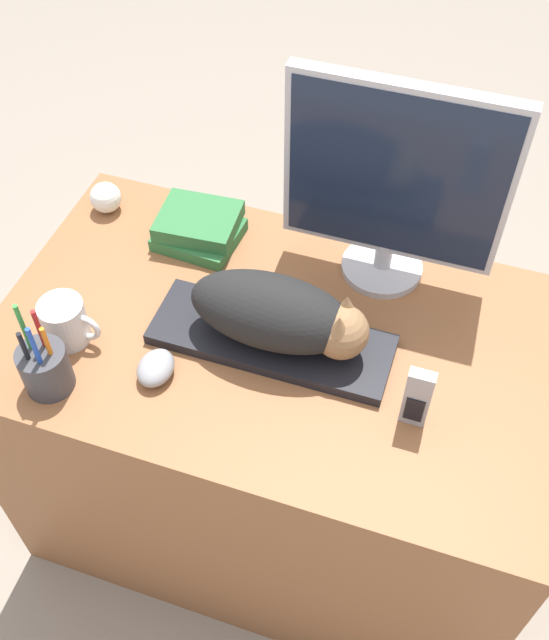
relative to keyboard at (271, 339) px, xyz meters
The scene contains 11 objects.
ground_plane 0.81m from the keyboard, 88.97° to the right, with size 12.00×12.00×0.00m, color gray.
desk 0.38m from the keyboard, 76.50° to the left, with size 1.12×0.67×0.73m.
keyboard is the anchor object (origin of this frame).
cat 0.08m from the keyboard, ahead, with size 0.34×0.15×0.14m.
monitor 0.38m from the keyboard, 58.92° to the left, with size 0.43×0.17×0.44m.
computer_mouse 0.23m from the keyboard, 142.07° to the right, with size 0.07×0.09×0.04m.
coffee_mug 0.39m from the keyboard, 163.52° to the right, with size 0.12×0.09×0.09m.
pen_cup 0.42m from the keyboard, 148.13° to the right, with size 0.09×0.09×0.21m.
baseball 0.54m from the keyboard, 152.40° to the left, with size 0.07×0.07×0.07m.
phone 0.31m from the keyboard, 16.00° to the right, with size 0.05×0.03×0.14m.
book_stack 0.33m from the keyboard, 136.87° to the left, with size 0.18×0.16×0.07m.
Camera 1 is at (0.29, -0.54, 1.87)m, focal length 42.00 mm.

